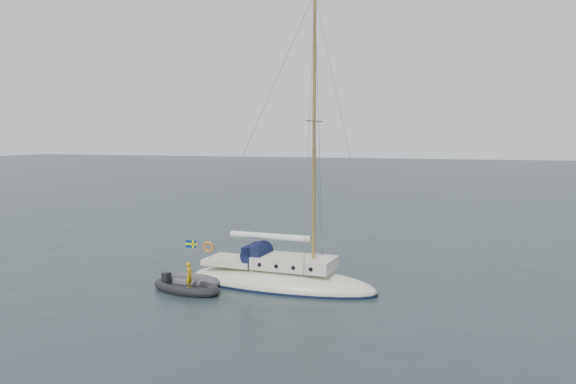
% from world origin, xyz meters
% --- Properties ---
extents(ground, '(300.00, 300.00, 0.00)m').
position_xyz_m(ground, '(0.00, 0.00, 0.00)').
color(ground, black).
rests_on(ground, ground).
extents(sailboat, '(9.28, 2.78, 13.21)m').
position_xyz_m(sailboat, '(-0.23, -0.91, 1.00)').
color(sailboat, beige).
rests_on(sailboat, ground).
extents(dinghy, '(3.02, 1.36, 0.43)m').
position_xyz_m(dinghy, '(-4.20, -1.92, 0.19)').
color(dinghy, '#505156').
rests_on(dinghy, ground).
extents(rib, '(3.48, 1.58, 1.32)m').
position_xyz_m(rib, '(-3.84, -2.93, 0.21)').
color(rib, black).
rests_on(rib, ground).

